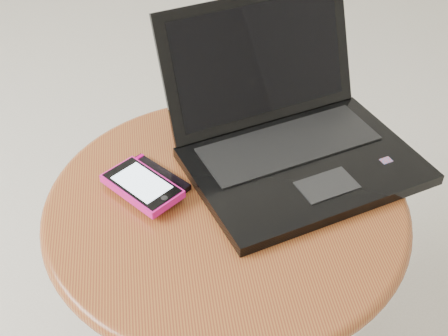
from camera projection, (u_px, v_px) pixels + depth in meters
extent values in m
cylinder|color=#592A17|center=(226.00, 291.00, 1.07)|extent=(0.09, 0.09, 0.40)
cylinder|color=maroon|center=(226.00, 205.00, 0.93)|extent=(0.54, 0.54, 0.03)
torus|color=maroon|center=(226.00, 205.00, 0.93)|extent=(0.57, 0.57, 0.03)
cube|color=black|center=(304.00, 166.00, 0.97)|extent=(0.42, 0.35, 0.02)
cube|color=black|center=(289.00, 144.00, 1.00)|extent=(0.32, 0.19, 0.00)
cube|color=black|center=(327.00, 185.00, 0.92)|extent=(0.10, 0.08, 0.00)
cube|color=red|center=(386.00, 160.00, 0.97)|extent=(0.02, 0.02, 0.00)
cube|color=black|center=(260.00, 60.00, 1.01)|extent=(0.36, 0.19, 0.21)
cube|color=black|center=(261.00, 60.00, 1.01)|extent=(0.32, 0.16, 0.17)
cube|color=black|center=(151.00, 180.00, 0.95)|extent=(0.12, 0.13, 0.01)
cube|color=#C5006E|center=(129.00, 163.00, 0.97)|extent=(0.05, 0.04, 0.00)
cube|color=#E01387|center=(142.00, 186.00, 0.92)|extent=(0.13, 0.14, 0.01)
cube|color=black|center=(142.00, 183.00, 0.92)|extent=(0.12, 0.13, 0.00)
cube|color=silver|center=(142.00, 182.00, 0.92)|extent=(0.10, 0.10, 0.00)
cylinder|color=black|center=(164.00, 198.00, 0.89)|extent=(0.01, 0.01, 0.00)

